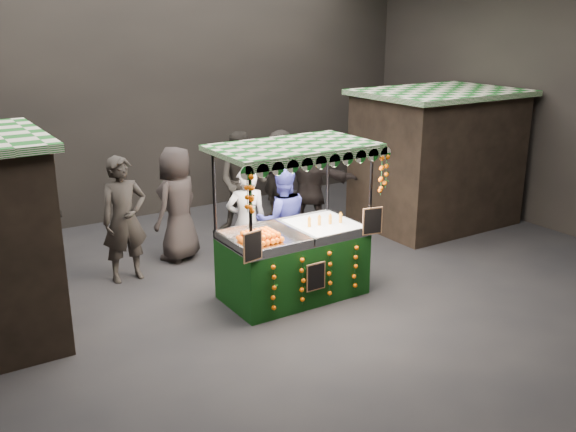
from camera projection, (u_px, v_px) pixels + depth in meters
ground at (285, 299)px, 9.25m from camera, size 12.00×12.00×0.00m
market_hall at (285, 60)px, 8.23m from camera, size 12.10×10.10×5.05m
neighbour_stall_right at (437, 158)px, 12.31m from camera, size 3.00×2.20×2.60m
juice_stall at (295, 251)px, 9.14m from camera, size 2.32×1.36×2.25m
vendor_grey at (247, 222)px, 9.88m from camera, size 0.73×0.59×1.73m
vendor_blue at (282, 221)px, 9.96m from camera, size 1.00×0.88×1.73m
shopper_0 at (124, 219)px, 9.66m from camera, size 0.72×0.48×1.95m
shopper_1 at (243, 183)px, 11.86m from camera, size 1.18×1.14×1.91m
shopper_2 at (33, 214)px, 10.46m from camera, size 1.01×0.85×1.62m
shopper_3 at (280, 168)px, 13.66m from camera, size 1.21×1.01×1.63m
shopper_4 at (177, 204)px, 10.51m from camera, size 1.12×1.01×1.92m
shopper_5 at (310, 181)px, 12.03m from camera, size 1.59×1.67×1.89m
shopper_6 at (276, 176)px, 12.74m from camera, size 0.58×0.73×1.74m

